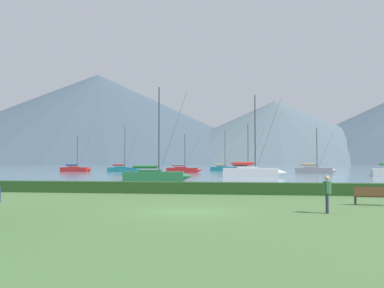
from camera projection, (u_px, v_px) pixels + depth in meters
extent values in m
plane|color=#517A42|center=(187.00, 212.00, 19.73)|extent=(1000.00, 1000.00, 0.00)
cube|color=slate|center=(248.00, 168.00, 155.17)|extent=(320.00, 246.00, 0.00)
cube|color=#284C23|center=(212.00, 188.00, 30.62)|extent=(80.00, 1.20, 0.81)
cube|color=red|center=(182.00, 170.00, 86.76)|extent=(6.12, 2.17, 0.96)
cone|color=red|center=(200.00, 170.00, 86.29)|extent=(1.06, 0.83, 0.81)
cube|color=#A52020|center=(181.00, 168.00, 86.82)|extent=(2.28, 1.49, 0.61)
cylinder|color=#333338|center=(185.00, 152.00, 86.83)|extent=(0.12, 0.12, 7.13)
cylinder|color=#333338|center=(178.00, 165.00, 86.91)|extent=(2.74, 0.14, 0.10)
cylinder|color=gray|center=(178.00, 165.00, 86.91)|extent=(2.34, 0.41, 0.38)
cylinder|color=#333338|center=(192.00, 153.00, 86.63)|extent=(2.90, 0.06, 6.78)
cube|color=#19707A|center=(122.00, 170.00, 93.45)|extent=(6.25, 2.71, 0.95)
cone|color=#19707A|center=(138.00, 170.00, 93.31)|extent=(1.12, 0.92, 0.81)
cube|color=#16646E|center=(121.00, 168.00, 93.48)|extent=(2.39, 1.69, 0.61)
cylinder|color=#333338|center=(125.00, 148.00, 93.61)|extent=(0.12, 0.12, 9.19)
cylinder|color=#333338|center=(118.00, 165.00, 93.52)|extent=(2.73, 0.39, 0.10)
cylinder|color=red|center=(118.00, 165.00, 93.52)|extent=(2.35, 0.62, 0.38)
cylinder|color=#333338|center=(132.00, 149.00, 93.54)|extent=(2.87, 0.33, 8.74)
cube|color=black|center=(245.00, 171.00, 79.35)|extent=(6.44, 2.33, 1.00)
cone|color=black|center=(265.00, 171.00, 78.90)|extent=(1.11, 0.88, 0.85)
cube|color=black|center=(243.00, 169.00, 79.41)|extent=(2.41, 1.59, 0.64)
cylinder|color=#333338|center=(248.00, 147.00, 79.45)|extent=(0.13, 0.13, 8.59)
cylinder|color=#333338|center=(240.00, 165.00, 79.50)|extent=(2.88, 0.17, 0.11)
cylinder|color=#2847A3|center=(240.00, 165.00, 79.50)|extent=(2.45, 0.46, 0.40)
cylinder|color=#333338|center=(256.00, 148.00, 79.25)|extent=(3.04, 0.10, 8.17)
cube|color=#9E9EA3|center=(314.00, 170.00, 82.43)|extent=(7.03, 3.44, 1.06)
cone|color=#9E9EA3|center=(335.00, 171.00, 81.23)|extent=(1.29, 1.09, 0.90)
cube|color=gray|center=(312.00, 168.00, 82.57)|extent=(2.74, 2.02, 0.67)
cylinder|color=#333338|center=(317.00, 149.00, 82.41)|extent=(0.13, 0.13, 8.02)
cylinder|color=#333338|center=(309.00, 165.00, 82.77)|extent=(3.01, 0.64, 0.12)
cylinder|color=tan|center=(309.00, 165.00, 82.77)|extent=(2.61, 0.86, 0.42)
cylinder|color=#333338|center=(326.00, 150.00, 81.91)|extent=(3.16, 0.58, 7.63)
cube|color=#236B38|center=(154.00, 176.00, 50.18)|extent=(7.03, 3.09, 1.07)
cone|color=#236B38|center=(188.00, 176.00, 50.05)|extent=(1.26, 1.04, 0.91)
cube|color=#206032|center=(150.00, 173.00, 50.21)|extent=(2.70, 1.91, 0.68)
cylinder|color=#333338|center=(159.00, 131.00, 50.37)|extent=(0.14, 0.14, 10.24)
cylinder|color=#333338|center=(146.00, 167.00, 50.26)|extent=(3.06, 0.46, 0.12)
cylinder|color=#2D7542|center=(146.00, 167.00, 50.26)|extent=(2.64, 0.72, 0.43)
cylinder|color=#333338|center=(173.00, 134.00, 50.30)|extent=(3.22, 0.40, 9.74)
cube|color=white|center=(251.00, 172.00, 64.05)|extent=(7.94, 2.75, 1.25)
cone|color=white|center=(282.00, 173.00, 63.41)|extent=(1.36, 1.06, 1.06)
cube|color=silver|center=(247.00, 169.00, 64.13)|extent=(2.95, 1.92, 0.79)
cylinder|color=#333338|center=(255.00, 133.00, 64.18)|extent=(0.16, 0.16, 11.32)
cylinder|color=#333338|center=(243.00, 164.00, 64.26)|extent=(3.57, 0.15, 0.14)
cylinder|color=red|center=(243.00, 164.00, 64.26)|extent=(3.03, 0.51, 0.50)
cylinder|color=#333338|center=(268.00, 135.00, 63.90)|extent=(3.77, 0.05, 10.76)
cube|color=red|center=(75.00, 169.00, 94.83)|extent=(6.05, 2.15, 0.95)
cone|color=red|center=(90.00, 170.00, 94.28)|extent=(1.04, 0.82, 0.80)
cube|color=#A52020|center=(73.00, 168.00, 94.90)|extent=(2.26, 1.48, 0.60)
cylinder|color=#333338|center=(77.00, 153.00, 94.89)|extent=(0.12, 0.12, 7.24)
cylinder|color=#333338|center=(71.00, 165.00, 95.01)|extent=(2.71, 0.14, 0.10)
cylinder|color=#2847A3|center=(71.00, 165.00, 95.01)|extent=(2.31, 0.41, 0.38)
cylinder|color=#333338|center=(84.00, 153.00, 94.66)|extent=(2.86, 0.07, 6.89)
cube|color=#19707A|center=(223.00, 169.00, 103.14)|extent=(6.08, 2.53, 0.93)
cone|color=#19707A|center=(237.00, 169.00, 102.94)|extent=(1.08, 0.88, 0.79)
cube|color=#16646E|center=(221.00, 167.00, 103.18)|extent=(2.32, 1.61, 0.59)
cylinder|color=#333338|center=(225.00, 150.00, 103.29)|extent=(0.12, 0.12, 9.03)
cylinder|color=#333338|center=(219.00, 165.00, 103.23)|extent=(2.67, 0.33, 0.10)
cylinder|color=tan|center=(219.00, 165.00, 103.23)|extent=(2.29, 0.56, 0.37)
cylinder|color=#333338|center=(231.00, 150.00, 103.20)|extent=(2.81, 0.27, 8.58)
cube|color=brown|center=(372.00, 196.00, 22.76)|extent=(1.80, 0.61, 0.06)
cube|color=brown|center=(372.00, 191.00, 22.59)|extent=(1.77, 0.29, 0.45)
cylinder|color=#333338|center=(355.00, 200.00, 23.10)|extent=(0.08, 0.08, 0.45)
cylinder|color=#333338|center=(356.00, 201.00, 22.78)|extent=(0.08, 0.08, 0.45)
cylinder|color=#2D3347|center=(327.00, 204.00, 19.12)|extent=(0.14, 0.14, 0.85)
cylinder|color=#2D3347|center=(327.00, 203.00, 19.29)|extent=(0.14, 0.14, 0.85)
cylinder|color=#33663D|center=(327.00, 188.00, 19.23)|extent=(0.36, 0.36, 0.55)
cylinder|color=#33663D|center=(327.00, 187.00, 19.00)|extent=(0.09, 0.09, 0.50)
cylinder|color=#33663D|center=(327.00, 187.00, 19.46)|extent=(0.09, 0.09, 0.50)
sphere|color=tan|center=(327.00, 178.00, 19.24)|extent=(0.22, 0.22, 0.22)
cone|color=slate|center=(275.00, 132.00, 368.77)|extent=(237.47, 237.47, 52.86)
cone|color=#425666|center=(97.00, 119.00, 413.07)|extent=(358.14, 358.14, 84.16)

